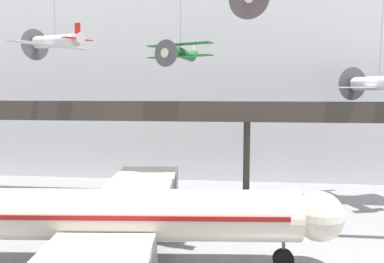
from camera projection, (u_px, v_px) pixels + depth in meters
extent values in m
cube|color=silver|center=(245.00, 66.00, 45.86)|extent=(140.00, 3.00, 28.33)
cube|color=#38332D|center=(248.00, 116.00, 37.62)|extent=(110.00, 3.20, 0.90)
cube|color=#38332D|center=(248.00, 107.00, 35.99)|extent=(110.00, 0.12, 1.10)
cylinder|color=#38332D|center=(246.00, 159.00, 39.07)|extent=(0.70, 0.70, 8.10)
cylinder|color=beige|center=(98.00, 214.00, 23.36)|extent=(25.07, 5.24, 3.18)
sphere|color=beige|center=(319.00, 216.00, 23.06)|extent=(3.12, 3.12, 3.12)
cube|color=maroon|center=(98.00, 209.00, 23.32)|extent=(23.34, 5.16, 0.29)
cube|color=beige|center=(138.00, 186.00, 32.90)|extent=(7.09, 16.34, 0.28)
cylinder|color=beige|center=(152.00, 197.00, 29.38)|extent=(3.01, 1.76, 1.53)
cylinder|color=#4C4C51|center=(173.00, 198.00, 29.35)|extent=(0.30, 2.90, 2.90)
cylinder|color=beige|center=(160.00, 181.00, 34.76)|extent=(3.01, 1.76, 1.53)
cylinder|color=#4C4C51|center=(177.00, 181.00, 34.72)|extent=(0.30, 2.90, 2.90)
cylinder|color=#4C4C51|center=(283.00, 250.00, 23.35)|extent=(0.20, 0.20, 1.21)
cylinder|color=black|center=(283.00, 259.00, 23.41)|extent=(1.33, 0.49, 1.30)
cylinder|color=#4C4C51|center=(113.00, 233.00, 26.12)|extent=(0.20, 0.20, 1.21)
cylinder|color=black|center=(113.00, 241.00, 26.19)|extent=(1.33, 0.49, 1.30)
cylinder|color=#1E6B33|center=(181.00, 53.00, 35.14)|extent=(2.67, 4.50, 1.35)
cone|color=beige|center=(167.00, 53.00, 33.16)|extent=(1.06, 1.01, 0.83)
cylinder|color=#4C4C51|center=(166.00, 53.00, 33.02)|extent=(2.21, 1.00, 2.39)
cone|color=#1E6B33|center=(192.00, 53.00, 36.99)|extent=(1.23, 1.47, 0.90)
cube|color=#1E6B33|center=(179.00, 45.00, 34.83)|extent=(6.58, 3.71, 0.10)
cube|color=#1E6B33|center=(179.00, 57.00, 34.95)|extent=(6.58, 3.71, 0.10)
cube|color=beige|center=(193.00, 49.00, 37.18)|extent=(0.27, 0.52, 1.11)
cube|color=beige|center=(193.00, 55.00, 37.25)|extent=(2.41, 1.46, 0.06)
cylinder|color=slate|center=(180.00, 3.00, 34.64)|extent=(0.04, 0.04, 8.18)
cylinder|color=silver|center=(56.00, 41.00, 34.55)|extent=(5.50, 3.56, 1.33)
cone|color=red|center=(36.00, 45.00, 36.13)|extent=(1.29, 1.34, 1.04)
cylinder|color=#4C4C51|center=(35.00, 45.00, 36.24)|extent=(1.39, 2.69, 2.99)
cone|color=silver|center=(75.00, 38.00, 33.07)|extent=(1.80, 1.56, 1.03)
cube|color=silver|center=(54.00, 45.00, 34.77)|extent=(5.01, 8.10, 0.10)
cube|color=red|center=(78.00, 31.00, 32.82)|extent=(0.63, 0.36, 1.38)
cube|color=red|center=(78.00, 39.00, 32.90)|extent=(1.96, 2.98, 0.06)
cylinder|color=silver|center=(379.00, 83.00, 35.51)|extent=(3.69, 6.38, 1.33)
cone|color=navy|center=(354.00, 84.00, 38.69)|extent=(1.50, 1.43, 1.19)
cylinder|color=#4C4C51|center=(353.00, 84.00, 38.91)|extent=(3.18, 1.37, 3.43)
cube|color=silver|center=(375.00, 87.00, 35.93)|extent=(9.47, 5.16, 0.10)
cylinder|color=slate|center=(382.00, 18.00, 34.85)|extent=(0.04, 0.04, 10.68)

